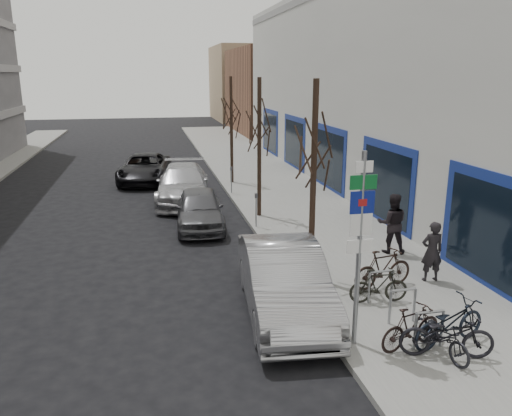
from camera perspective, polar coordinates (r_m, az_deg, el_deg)
name	(u,v)px	position (r m, az deg, el deg)	size (l,w,h in m)	color
ground	(242,362)	(10.49, -1.67, -17.23)	(120.00, 120.00, 0.00)	black
sidewalk_east	(305,214)	(20.45, 5.57, -0.70)	(5.00, 70.00, 0.15)	slate
commercial_building	(492,86)	(30.94, 25.34, 12.53)	(20.00, 32.00, 10.00)	#B7B7B2
brick_building_far	(296,91)	(50.89, 4.54, 13.19)	(12.00, 14.00, 8.00)	brown
tan_building_far	(266,83)	(65.50, 1.11, 14.08)	(13.00, 12.00, 9.00)	#937A5B
highway_sign_pole	(360,238)	(10.09, 11.79, -3.43)	(0.55, 0.10, 4.20)	gray
bike_rack	(403,302)	(11.85, 16.41, -10.25)	(0.66, 2.26, 0.83)	gray
tree_near	(315,135)	(13.01, 6.72, 8.34)	(1.80, 1.80, 5.50)	black
tree_mid	(259,115)	(19.25, 0.39, 10.58)	(1.80, 1.80, 5.50)	black
tree_far	(231,105)	(25.61, -2.86, 11.68)	(1.80, 1.80, 5.50)	black
meter_front	(301,259)	(13.17, 5.14, -5.85)	(0.10, 0.08, 1.27)	gray
meter_mid	(256,207)	(18.24, 0.02, 0.16)	(0.10, 0.08, 1.27)	gray
meter_back	(231,177)	(23.50, -2.84, 3.53)	(0.10, 0.08, 1.27)	gray
bike_near_left	(441,332)	(10.88, 20.43, -13.16)	(0.48, 1.57, 0.96)	black
bike_near_right	(411,327)	(10.91, 17.32, -12.84)	(0.46, 1.56, 0.95)	black
bike_mid_curb	(450,319)	(11.25, 21.25, -11.75)	(0.57, 1.88, 1.14)	black
bike_mid_inner	(379,285)	(12.72, 13.84, -8.57)	(0.44, 1.49, 0.90)	black
bike_far_curb	(447,331)	(10.78, 21.00, -13.00)	(0.56, 1.84, 1.13)	black
bike_far_inner	(383,268)	(13.55, 14.31, -6.69)	(0.53, 1.78, 1.08)	black
parked_car_front	(284,280)	(12.04, 3.21, -8.25)	(1.78, 5.11, 1.68)	#A2A2A7
parked_car_mid	(200,209)	(18.82, -6.46, -0.06)	(1.71, 4.26, 1.45)	#505055
parked_car_back	(183,184)	(22.74, -8.34, 2.73)	(2.27, 5.60, 1.62)	#AAABB0
lane_car	(145,168)	(27.48, -12.60, 4.48)	(2.44, 5.29, 1.47)	black
pedestrian_near	(432,251)	(14.27, 19.47, -4.70)	(0.61, 0.40, 1.67)	black
pedestrian_far	(392,223)	(16.13, 15.29, -1.66)	(0.71, 0.48, 1.92)	black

